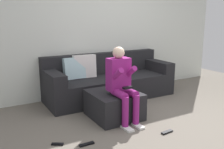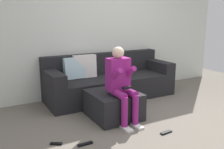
{
  "view_description": "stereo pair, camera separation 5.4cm",
  "coord_description": "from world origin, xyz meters",
  "px_view_note": "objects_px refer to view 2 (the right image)",
  "views": [
    {
      "loc": [
        -2.49,
        -2.53,
        1.54
      ],
      "look_at": [
        -0.39,
        1.17,
        0.57
      ],
      "focal_mm": 40.84,
      "sensor_mm": 36.0,
      "label": 1
    },
    {
      "loc": [
        -2.44,
        -2.55,
        1.54
      ],
      "look_at": [
        -0.39,
        1.17,
        0.57
      ],
      "focal_mm": 40.84,
      "sensor_mm": 36.0,
      "label": 2
    }
  ],
  "objects_px": {
    "ottoman": "(113,105)",
    "remote_by_storage_bin": "(85,144)",
    "person_seated": "(121,81)",
    "couch_sectional": "(108,82)",
    "remote_near_ottoman": "(166,132)",
    "remote_under_side_table": "(56,144)"
  },
  "relations": [
    {
      "from": "ottoman",
      "to": "remote_by_storage_bin",
      "type": "bearing_deg",
      "value": -140.41
    },
    {
      "from": "person_seated",
      "to": "remote_by_storage_bin",
      "type": "height_order",
      "value": "person_seated"
    },
    {
      "from": "couch_sectional",
      "to": "remote_by_storage_bin",
      "type": "distance_m",
      "value": 1.95
    },
    {
      "from": "remote_near_ottoman",
      "to": "remote_by_storage_bin",
      "type": "distance_m",
      "value": 1.12
    },
    {
      "from": "couch_sectional",
      "to": "ottoman",
      "type": "relative_size",
      "value": 3.25
    },
    {
      "from": "person_seated",
      "to": "remote_near_ottoman",
      "type": "height_order",
      "value": "person_seated"
    },
    {
      "from": "couch_sectional",
      "to": "remote_by_storage_bin",
      "type": "relative_size",
      "value": 12.78
    },
    {
      "from": "couch_sectional",
      "to": "remote_by_storage_bin",
      "type": "xyz_separation_m",
      "value": [
        -1.15,
        -1.55,
        -0.3
      ]
    },
    {
      "from": "person_seated",
      "to": "ottoman",
      "type": "bearing_deg",
      "value": 96.99
    },
    {
      "from": "person_seated",
      "to": "remote_by_storage_bin",
      "type": "relative_size",
      "value": 5.78
    },
    {
      "from": "ottoman",
      "to": "remote_by_storage_bin",
      "type": "xyz_separation_m",
      "value": [
        -0.74,
        -0.61,
        -0.19
      ]
    },
    {
      "from": "ottoman",
      "to": "person_seated",
      "type": "xyz_separation_m",
      "value": [
        0.02,
        -0.18,
        0.43
      ]
    },
    {
      "from": "remote_near_ottoman",
      "to": "remote_under_side_table",
      "type": "distance_m",
      "value": 1.46
    },
    {
      "from": "remote_by_storage_bin",
      "to": "remote_near_ottoman",
      "type": "bearing_deg",
      "value": -12.38
    },
    {
      "from": "remote_near_ottoman",
      "to": "remote_under_side_table",
      "type": "bearing_deg",
      "value": 157.47
    },
    {
      "from": "person_seated",
      "to": "remote_by_storage_bin",
      "type": "xyz_separation_m",
      "value": [
        -0.76,
        -0.43,
        -0.62
      ]
    },
    {
      "from": "remote_by_storage_bin",
      "to": "person_seated",
      "type": "bearing_deg",
      "value": 29.07
    },
    {
      "from": "person_seated",
      "to": "remote_near_ottoman",
      "type": "distance_m",
      "value": 0.96
    },
    {
      "from": "remote_near_ottoman",
      "to": "person_seated",
      "type": "bearing_deg",
      "value": 109.97
    },
    {
      "from": "couch_sectional",
      "to": "remote_under_side_table",
      "type": "bearing_deg",
      "value": -136.94
    },
    {
      "from": "remote_by_storage_bin",
      "to": "ottoman",
      "type": "bearing_deg",
      "value": 39.14
    },
    {
      "from": "person_seated",
      "to": "remote_under_side_table",
      "type": "distance_m",
      "value": 1.27
    }
  ]
}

